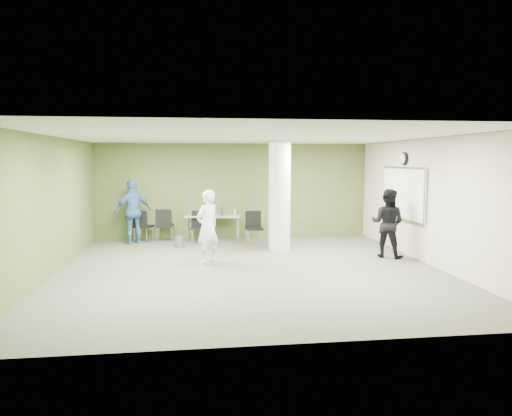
{
  "coord_description": "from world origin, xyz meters",
  "views": [
    {
      "loc": [
        -1.06,
        -9.44,
        2.31
      ],
      "look_at": [
        0.27,
        1.0,
        1.2
      ],
      "focal_mm": 32.0,
      "sensor_mm": 36.0,
      "label": 1
    }
  ],
  "objects": [
    {
      "name": "whiteboard",
      "position": [
        3.92,
        1.2,
        1.5
      ],
      "size": [
        0.05,
        2.3,
        1.3
      ],
      "color": "silver",
      "rests_on": "wall_right_cream"
    },
    {
      "name": "wastebasket",
      "position": [
        -1.58,
        2.72,
        0.14
      ],
      "size": [
        0.25,
        0.25,
        0.29
      ],
      "primitive_type": "cylinder",
      "color": "#4C4C4C",
      "rests_on": "floor"
    },
    {
      "name": "wall_clock",
      "position": [
        3.92,
        1.2,
        2.35
      ],
      "size": [
        0.06,
        0.32,
        0.32
      ],
      "color": "black",
      "rests_on": "wall_right_cream"
    },
    {
      "name": "man_blue",
      "position": [
        -2.85,
        3.4,
        0.9
      ],
      "size": [
        1.13,
        0.92,
        1.79
      ],
      "primitive_type": "imported",
      "rotation": [
        0.0,
        0.0,
        3.68
      ],
      "color": "teal",
      "rests_on": "floor"
    },
    {
      "name": "wall_back",
      "position": [
        0.0,
        4.0,
        1.4
      ],
      "size": [
        8.0,
        2.8,
        0.02
      ],
      "primitive_type": "cube",
      "rotation": [
        1.57,
        0.0,
        0.0
      ],
      "color": "#525F2D",
      "rests_on": "floor"
    },
    {
      "name": "folding_table",
      "position": [
        -0.63,
        3.54,
        0.7
      ],
      "size": [
        1.66,
        0.93,
        1.0
      ],
      "rotation": [
        0.0,
        0.0,
        -0.16
      ],
      "color": "#9B9B96",
      "rests_on": "floor"
    },
    {
      "name": "floor",
      "position": [
        0.0,
        0.0,
        0.0
      ],
      "size": [
        8.0,
        8.0,
        0.0
      ],
      "primitive_type": "plane",
      "color": "#4B4C3C",
      "rests_on": "ground"
    },
    {
      "name": "chair_table_left",
      "position": [
        -1.05,
        3.29,
        0.52
      ],
      "size": [
        0.47,
        0.47,
        0.89
      ],
      "rotation": [
        0.0,
        0.0,
        -0.06
      ],
      "color": "black",
      "rests_on": "floor"
    },
    {
      "name": "chair_back_right",
      "position": [
        -2.02,
        3.56,
        0.55
      ],
      "size": [
        0.49,
        0.49,
        0.94
      ],
      "rotation": [
        0.0,
        0.0,
        3.09
      ],
      "color": "black",
      "rests_on": "floor"
    },
    {
      "name": "woman_white",
      "position": [
        -0.87,
        0.71,
        0.83
      ],
      "size": [
        0.71,
        0.69,
        1.65
      ],
      "primitive_type": "imported",
      "rotation": [
        0.0,
        0.0,
        3.86
      ],
      "color": "white",
      "rests_on": "floor"
    },
    {
      "name": "column",
      "position": [
        1.0,
        2.0,
        1.4
      ],
      "size": [
        0.56,
        0.56,
        2.8
      ],
      "primitive_type": "cylinder",
      "color": "silver",
      "rests_on": "floor"
    },
    {
      "name": "wall_left",
      "position": [
        -4.0,
        0.0,
        1.4
      ],
      "size": [
        0.02,
        8.0,
        2.8
      ],
      "primitive_type": "cube",
      "color": "#525F2D",
      "rests_on": "floor"
    },
    {
      "name": "man_black",
      "position": [
        3.4,
        0.82,
        0.82
      ],
      "size": [
        1.01,
        0.98,
        1.64
      ],
      "primitive_type": "imported",
      "rotation": [
        0.0,
        0.0,
        2.47
      ],
      "color": "black",
      "rests_on": "floor"
    },
    {
      "name": "wall_right_cream",
      "position": [
        4.0,
        0.0,
        1.4
      ],
      "size": [
        0.02,
        8.0,
        2.8
      ],
      "primitive_type": "cube",
      "color": "beige",
      "rests_on": "floor"
    },
    {
      "name": "chair_back_left",
      "position": [
        -2.64,
        3.57,
        0.53
      ],
      "size": [
        0.58,
        0.58,
        0.9
      ],
      "rotation": [
        0.0,
        0.0,
        2.77
      ],
      "color": "black",
      "rests_on": "floor"
    },
    {
      "name": "chair_table_right",
      "position": [
        0.45,
        2.89,
        0.53
      ],
      "size": [
        0.47,
        0.47,
        0.92
      ],
      "rotation": [
        0.0,
        0.0,
        0.02
      ],
      "color": "black",
      "rests_on": "floor"
    },
    {
      "name": "ceiling",
      "position": [
        0.0,
        0.0,
        2.8
      ],
      "size": [
        8.0,
        8.0,
        0.0
      ],
      "primitive_type": "plane",
      "rotation": [
        3.14,
        0.0,
        0.0
      ],
      "color": "white",
      "rests_on": "wall_back"
    }
  ]
}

